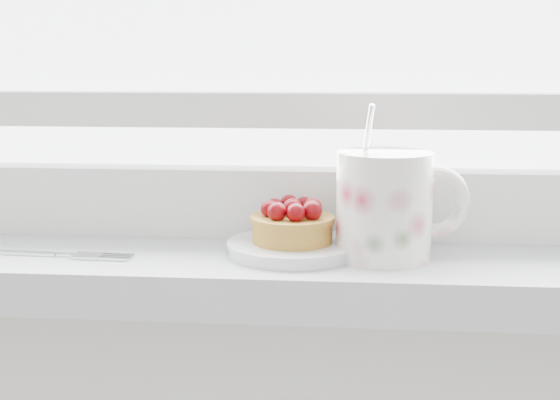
# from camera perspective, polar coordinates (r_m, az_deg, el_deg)

# --- Properties ---
(saucer) EXTENTS (0.12, 0.12, 0.01)m
(saucer) POSITION_cam_1_polar(r_m,az_deg,el_deg) (0.74, 0.91, -3.52)
(saucer) COLOR silver
(saucer) RESTS_ON windowsill
(raspberry_tart) EXTENTS (0.08, 0.08, 0.04)m
(raspberry_tart) POSITION_cam_1_polar(r_m,az_deg,el_deg) (0.73, 0.93, -1.69)
(raspberry_tart) COLOR #996921
(raspberry_tart) RESTS_ON saucer
(floral_mug) EXTENTS (0.13, 0.10, 0.14)m
(floral_mug) POSITION_cam_1_polar(r_m,az_deg,el_deg) (0.72, 7.89, -0.22)
(floral_mug) COLOR white
(floral_mug) RESTS_ON windowsill
(fork) EXTENTS (0.17, 0.03, 0.00)m
(fork) POSITION_cam_1_polar(r_m,az_deg,el_deg) (0.77, -17.02, -3.77)
(fork) COLOR silver
(fork) RESTS_ON windowsill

